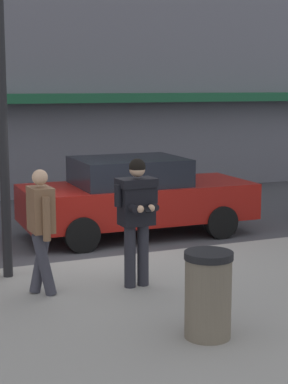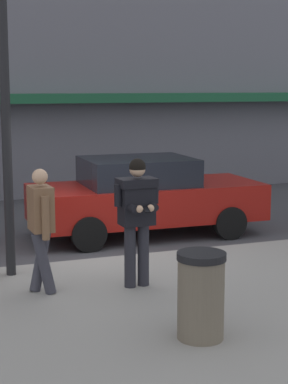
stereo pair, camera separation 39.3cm
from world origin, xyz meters
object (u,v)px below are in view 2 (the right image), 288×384
(trash_bin, at_px, (201,295))
(man_texting_on_phone, at_px, (137,208))
(pedestrian_dark_coat, at_px, (41,223))
(parked_sedan_mid, at_px, (144,196))
(street_lamp_post, at_px, (4,70))

(trash_bin, bearing_deg, man_texting_on_phone, 90.80)
(pedestrian_dark_coat, bearing_deg, man_texting_on_phone, -8.75)
(man_texting_on_phone, bearing_deg, parked_sedan_mid, 67.93)
(pedestrian_dark_coat, bearing_deg, parked_sedan_mid, 50.30)
(parked_sedan_mid, xyz_separation_m, street_lamp_post, (-2.96, -2.25, 2.35))
(parked_sedan_mid, xyz_separation_m, man_texting_on_phone, (-1.39, -3.43, 0.46))
(street_lamp_post, bearing_deg, pedestrian_dark_coat, -74.48)
(pedestrian_dark_coat, xyz_separation_m, street_lamp_post, (-0.27, 0.99, 2.03))
(man_texting_on_phone, xyz_separation_m, pedestrian_dark_coat, (-1.29, 0.20, -0.14))
(parked_sedan_mid, distance_m, man_texting_on_phone, 3.73)
(man_texting_on_phone, distance_m, trash_bin, 2.10)
(parked_sedan_mid, distance_m, street_lamp_post, 4.40)
(parked_sedan_mid, bearing_deg, trash_bin, -104.08)
(parked_sedan_mid, distance_m, trash_bin, 5.61)
(trash_bin, bearing_deg, street_lamp_post, 116.57)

